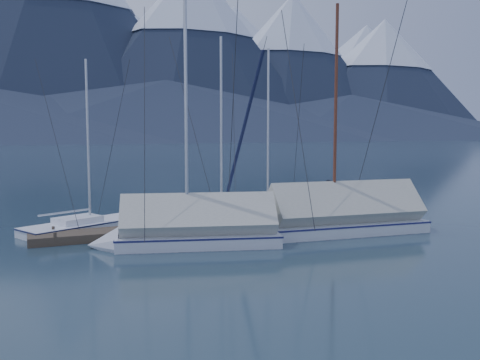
% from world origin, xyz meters
% --- Properties ---
extents(ground, '(1000.00, 1000.00, 0.00)m').
position_xyz_m(ground, '(0.00, 0.00, 0.00)').
color(ground, '#172733').
rests_on(ground, ground).
extents(mountain_range, '(877.00, 584.00, 150.50)m').
position_xyz_m(mountain_range, '(4.12, 370.45, 58.65)').
color(mountain_range, '#475675').
rests_on(mountain_range, ground).
extents(dock, '(18.00, 1.50, 0.54)m').
position_xyz_m(dock, '(0.00, 2.00, 0.11)').
color(dock, '#382D23').
rests_on(dock, ground).
extents(mooring_posts, '(15.12, 1.52, 0.35)m').
position_xyz_m(mooring_posts, '(-0.50, 2.00, 0.35)').
color(mooring_posts, '#382D23').
rests_on(mooring_posts, ground).
extents(sailboat_open_left, '(6.38, 4.42, 8.29)m').
position_xyz_m(sailboat_open_left, '(-5.99, 4.38, 0.15)').
color(sailboat_open_left, white).
rests_on(sailboat_open_left, ground).
extents(sailboat_open_mid, '(7.84, 4.52, 10.00)m').
position_xyz_m(sailboat_open_mid, '(0.69, 5.07, 0.18)').
color(sailboat_open_mid, silver).
rests_on(sailboat_open_mid, ground).
extents(sailboat_open_right, '(7.32, 4.23, 9.34)m').
position_xyz_m(sailboat_open_right, '(2.80, 3.75, 0.16)').
color(sailboat_open_right, silver).
rests_on(sailboat_open_right, ground).
extents(sailboat_covered_near, '(8.49, 3.58, 10.79)m').
position_xyz_m(sailboat_covered_near, '(3.12, -0.65, 0.54)').
color(sailboat_covered_near, silver).
rests_on(sailboat_covered_near, ground).
extents(sailboat_covered_far, '(7.60, 3.96, 10.22)m').
position_xyz_m(sailboat_covered_far, '(-3.44, -0.56, 0.50)').
color(sailboat_covered_far, silver).
rests_on(sailboat_covered_far, ground).
extents(person, '(0.52, 0.69, 1.70)m').
position_xyz_m(person, '(4.80, 2.07, 1.19)').
color(person, black).
rests_on(person, dock).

